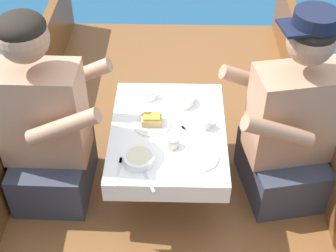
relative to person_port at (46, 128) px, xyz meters
name	(u,v)px	position (x,y,z in m)	size (l,w,h in m)	color
ground_plane	(168,212)	(0.58, 0.04, -0.68)	(60.00, 60.00, 0.00)	navy
boat_deck	(168,198)	(0.58, 0.04, -0.55)	(1.71, 3.36, 0.25)	brown
gunwale_port	(8,156)	(-0.24, 0.04, -0.23)	(0.06, 3.36, 0.39)	brown
gunwale_starboard	(330,161)	(1.40, 0.04, -0.23)	(0.06, 3.36, 0.39)	brown
cockpit_table	(168,136)	(0.58, 0.05, -0.08)	(0.56, 0.73, 0.38)	#B2B2B7
person_port	(46,128)	(0.00, 0.00, 0.00)	(0.53, 0.45, 1.03)	#333847
person_starboard	(289,129)	(1.16, 0.03, -0.01)	(0.57, 0.52, 1.03)	#333847
plate_sandwich	(152,124)	(0.50, 0.08, -0.03)	(0.18, 0.18, 0.01)	white
plate_bread	(199,157)	(0.72, -0.14, -0.03)	(0.18, 0.18, 0.01)	white
sandwich	(152,119)	(0.50, 0.08, -0.01)	(0.10, 0.07, 0.05)	tan
bowl_port_near	(139,158)	(0.46, -0.17, -0.02)	(0.14, 0.14, 0.04)	white
bowl_starboard_near	(182,99)	(0.64, 0.25, -0.02)	(0.13, 0.13, 0.04)	white
coffee_cup_port	(205,123)	(0.76, 0.07, -0.01)	(0.09, 0.06, 0.05)	white
coffee_cup_starboard	(148,94)	(0.47, 0.29, -0.01)	(0.10, 0.08, 0.06)	white
tin_can	(172,142)	(0.60, -0.07, -0.01)	(0.07, 0.07, 0.05)	silver
utensil_spoon_starboard	(176,134)	(0.62, 0.01, -0.04)	(0.16, 0.08, 0.01)	silver
utensil_fork_port	(189,135)	(0.68, 0.01, -0.04)	(0.10, 0.16, 0.00)	silver
utensil_spoon_port	(145,173)	(0.49, -0.24, -0.04)	(0.08, 0.16, 0.01)	silver
utensil_fork_starboard	(119,169)	(0.37, -0.22, -0.04)	(0.02, 0.17, 0.00)	silver
utensil_spoon_center	(210,139)	(0.78, -0.02, -0.04)	(0.09, 0.16, 0.01)	silver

